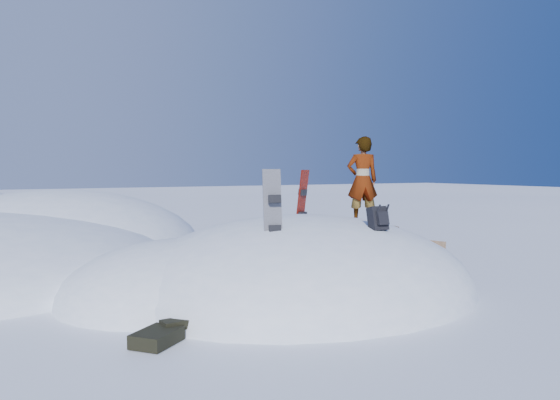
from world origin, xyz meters
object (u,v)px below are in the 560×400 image
snowboard_red (301,206)px  backpack (378,219)px  snowboard_dark (273,218)px  person (362,180)px

snowboard_red → backpack: 2.09m
snowboard_dark → person: person is taller
snowboard_red → person: 1.38m
snowboard_red → backpack: bearing=-109.4°
snowboard_red → snowboard_dark: size_ratio=0.93×
snowboard_dark → person: size_ratio=0.92×
snowboard_red → backpack: (0.38, -2.05, -0.11)m
snowboard_dark → backpack: bearing=2.3°
snowboard_red → backpack: size_ratio=3.07×
snowboard_red → snowboard_dark: bearing=-162.8°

